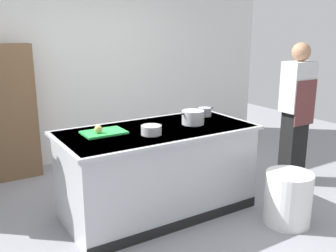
% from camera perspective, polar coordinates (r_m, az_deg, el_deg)
% --- Properties ---
extents(ground_plane, '(10.00, 10.00, 0.00)m').
position_cam_1_polar(ground_plane, '(4.07, -1.53, -12.75)').
color(ground_plane, gray).
extents(back_wall, '(6.40, 0.12, 3.00)m').
position_cam_1_polar(back_wall, '(5.55, -12.90, 10.39)').
color(back_wall, white).
rests_on(back_wall, ground_plane).
extents(counter_island, '(1.98, 0.98, 0.90)m').
position_cam_1_polar(counter_island, '(3.88, -1.58, -6.63)').
color(counter_island, '#B7BABF').
rests_on(counter_island, ground_plane).
extents(cutting_board, '(0.40, 0.28, 0.02)m').
position_cam_1_polar(cutting_board, '(3.63, -9.77, -0.97)').
color(cutting_board, green).
rests_on(cutting_board, counter_island).
extents(onion, '(0.08, 0.08, 0.08)m').
position_cam_1_polar(onion, '(3.56, -10.57, -0.47)').
color(onion, tan).
rests_on(onion, cutting_board).
extents(stock_pot, '(0.30, 0.23, 0.15)m').
position_cam_1_polar(stock_pot, '(3.92, 3.83, 1.33)').
color(stock_pot, '#B7BABF').
rests_on(stock_pot, counter_island).
extents(sauce_pan, '(0.22, 0.15, 0.10)m').
position_cam_1_polar(sauce_pan, '(4.31, 5.63, 2.17)').
color(sauce_pan, '#99999E').
rests_on(sauce_pan, counter_island).
extents(mixing_bowl, '(0.20, 0.20, 0.09)m').
position_cam_1_polar(mixing_bowl, '(3.53, -2.56, -0.62)').
color(mixing_bowl, '#B7BABF').
rests_on(mixing_bowl, counter_island).
extents(trash_bin, '(0.45, 0.45, 0.52)m').
position_cam_1_polar(trash_bin, '(3.91, 17.82, -10.44)').
color(trash_bin, white).
rests_on(trash_bin, ground_plane).
extents(person_chef, '(0.38, 0.25, 1.72)m').
position_cam_1_polar(person_chef, '(4.81, 18.99, 2.31)').
color(person_chef, black).
rests_on(person_chef, ground_plane).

